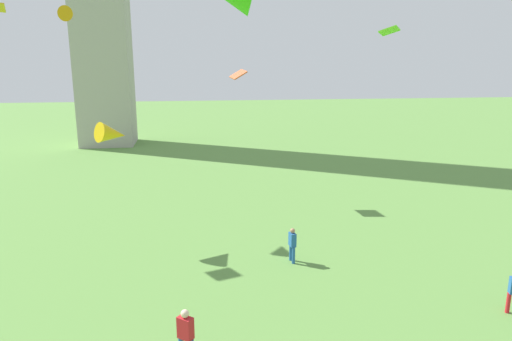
{
  "coord_description": "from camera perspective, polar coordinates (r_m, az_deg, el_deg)",
  "views": [
    {
      "loc": [
        -1.23,
        1.01,
        9.12
      ],
      "look_at": [
        1.6,
        19.81,
        4.68
      ],
      "focal_mm": 31.93,
      "sensor_mm": 36.0,
      "label": 1
    }
  ],
  "objects": [
    {
      "name": "person_2",
      "position": [
        21.66,
        4.57,
        -9.04
      ],
      "size": [
        0.31,
        0.52,
        1.68
      ],
      "rotation": [
        0.0,
        0.0,
        1.7
      ],
      "color": "#235693",
      "rests_on": "ground_plane"
    },
    {
      "name": "kite_flying_0",
      "position": [
        30.86,
        -2.24,
        11.94
      ],
      "size": [
        1.11,
        1.52,
        0.7
      ],
      "rotation": [
        0.0,
        0.0,
        4.86
      ],
      "color": "#E46135"
    },
    {
      "name": "kite_flying_2",
      "position": [
        24.22,
        -17.56,
        4.39
      ],
      "size": [
        1.93,
        1.82,
        1.33
      ],
      "rotation": [
        0.0,
        0.0,
        2.23
      ],
      "color": "#E1B20C"
    },
    {
      "name": "kite_flying_3",
      "position": [
        28.51,
        -22.36,
        17.69
      ],
      "size": [
        1.0,
        1.32,
        0.9
      ],
      "rotation": [
        0.0,
        0.0,
        3.01
      ],
      "color": "orange"
    },
    {
      "name": "person_0",
      "position": [
        15.02,
        -8.81,
        -19.52
      ],
      "size": [
        0.55,
        0.52,
        1.85
      ],
      "rotation": [
        0.0,
        0.0,
        2.44
      ],
      "color": "#235693",
      "rests_on": "ground_plane"
    },
    {
      "name": "kite_flying_6",
      "position": [
        24.78,
        16.38,
        16.45
      ],
      "size": [
        1.46,
        1.55,
        0.46
      ],
      "rotation": [
        0.0,
        0.0,
        0.98
      ],
      "color": "#65D71E"
    }
  ]
}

